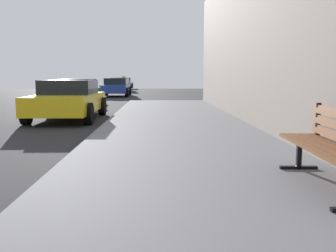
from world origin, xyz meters
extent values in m
cube|color=slate|center=(4.00, 0.00, 0.07)|extent=(4.00, 32.00, 0.15)
cube|color=brown|center=(5.11, 0.33, 0.60)|extent=(0.17, 1.87, 0.04)
cube|color=brown|center=(5.24, 0.33, 0.60)|extent=(0.17, 1.87, 0.04)
cube|color=brown|center=(5.36, 0.32, 0.60)|extent=(0.17, 1.87, 0.04)
cube|color=black|center=(5.33, 1.13, 0.38)|extent=(0.06, 0.06, 0.45)
cube|color=black|center=(5.33, 1.13, 0.17)|extent=(0.50, 0.08, 0.04)
cube|color=black|center=(5.56, 1.13, 0.82)|extent=(0.05, 0.05, 0.44)
cube|color=yellow|center=(0.55, 8.48, 0.54)|extent=(1.79, 4.26, 0.55)
cube|color=black|center=(0.55, 8.70, 1.04)|extent=(1.58, 1.92, 0.45)
cylinder|color=black|center=(1.45, 7.12, 0.32)|extent=(0.22, 0.64, 0.64)
cylinder|color=black|center=(-0.34, 7.12, 0.32)|extent=(0.22, 0.64, 0.64)
cylinder|color=black|center=(1.45, 9.85, 0.32)|extent=(0.22, 0.64, 0.64)
cylinder|color=black|center=(-0.34, 9.85, 0.32)|extent=(0.22, 0.64, 0.64)
cube|color=#196638|center=(-0.57, 15.13, 0.54)|extent=(1.81, 4.44, 0.55)
cube|color=black|center=(-0.57, 15.36, 1.04)|extent=(1.60, 2.00, 0.45)
cylinder|color=black|center=(0.33, 13.72, 0.32)|extent=(0.22, 0.64, 0.64)
cylinder|color=black|center=(-1.48, 13.72, 0.32)|extent=(0.22, 0.64, 0.64)
cylinder|color=black|center=(0.33, 16.55, 0.32)|extent=(0.22, 0.64, 0.64)
cylinder|color=black|center=(-1.48, 16.55, 0.32)|extent=(0.22, 0.64, 0.64)
cube|color=#233899|center=(0.51, 23.11, 0.54)|extent=(1.73, 4.26, 0.55)
cube|color=black|center=(0.51, 23.32, 1.04)|extent=(1.52, 1.92, 0.45)
cylinder|color=black|center=(1.38, 21.74, 0.32)|extent=(0.22, 0.64, 0.64)
cylinder|color=black|center=(-0.35, 21.74, 0.32)|extent=(0.22, 0.64, 0.64)
cylinder|color=black|center=(1.38, 24.47, 0.32)|extent=(0.22, 0.64, 0.64)
cylinder|color=black|center=(-0.35, 24.47, 0.32)|extent=(0.22, 0.64, 0.64)
cube|color=black|center=(-0.13, 32.34, 0.54)|extent=(1.80, 4.52, 0.55)
cube|color=black|center=(-0.13, 32.56, 1.04)|extent=(1.59, 2.03, 0.45)
cylinder|color=black|center=(0.77, 30.89, 0.32)|extent=(0.22, 0.64, 0.64)
cylinder|color=black|center=(-1.03, 30.89, 0.32)|extent=(0.22, 0.64, 0.64)
cylinder|color=black|center=(0.77, 33.78, 0.32)|extent=(0.22, 0.64, 0.64)
cylinder|color=black|center=(-1.03, 33.78, 0.32)|extent=(0.22, 0.64, 0.64)
cube|color=white|center=(-0.51, 40.76, 0.54)|extent=(1.81, 4.25, 0.55)
cube|color=black|center=(-0.51, 40.97, 1.04)|extent=(1.59, 1.91, 0.45)
cube|color=yellow|center=(-0.51, 40.97, 1.35)|extent=(0.36, 0.14, 0.16)
cylinder|color=black|center=(0.40, 39.40, 0.32)|extent=(0.22, 0.64, 0.64)
cylinder|color=black|center=(-1.41, 39.40, 0.32)|extent=(0.22, 0.64, 0.64)
cylinder|color=black|center=(0.40, 42.12, 0.32)|extent=(0.22, 0.64, 0.64)
cylinder|color=black|center=(-1.41, 42.12, 0.32)|extent=(0.22, 0.64, 0.64)
camera|label=1|loc=(3.43, -3.75, 1.38)|focal=40.20mm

